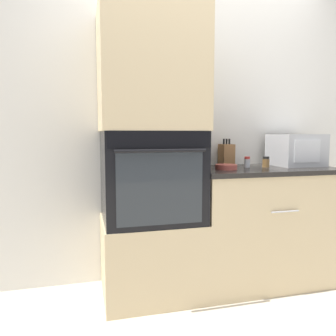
% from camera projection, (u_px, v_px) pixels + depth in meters
% --- Properties ---
extents(ground_plane, '(12.00, 12.00, 0.00)m').
position_uv_depth(ground_plane, '(211.00, 307.00, 2.28)').
color(ground_plane, beige).
extents(wall_back, '(8.00, 0.05, 2.50)m').
position_uv_depth(wall_back, '(185.00, 128.00, 2.76)').
color(wall_back, silver).
rests_on(wall_back, ground_plane).
extents(oven_cabinet_base, '(0.72, 0.60, 0.57)m').
position_uv_depth(oven_cabinet_base, '(151.00, 257.00, 2.45)').
color(oven_cabinet_base, beige).
rests_on(oven_cabinet_base, ground_plane).
extents(wall_oven, '(0.69, 0.64, 0.65)m').
position_uv_depth(wall_oven, '(151.00, 176.00, 2.39)').
color(wall_oven, black).
rests_on(wall_oven, oven_cabinet_base).
extents(oven_cabinet_upper, '(0.72, 0.60, 0.86)m').
position_uv_depth(oven_cabinet_upper, '(150.00, 70.00, 2.31)').
color(oven_cabinet_upper, beige).
rests_on(oven_cabinet_upper, wall_oven).
extents(counter_unit, '(1.13, 0.63, 0.94)m').
position_uv_depth(counter_unit, '(261.00, 224.00, 2.66)').
color(counter_unit, beige).
rests_on(counter_unit, ground_plane).
extents(microwave, '(0.37, 0.35, 0.26)m').
position_uv_depth(microwave, '(296.00, 150.00, 2.75)').
color(microwave, '#B2B5BA').
rests_on(microwave, counter_unit).
extents(knife_block, '(0.10, 0.13, 0.23)m').
position_uv_depth(knife_block, '(226.00, 155.00, 2.75)').
color(knife_block, olive).
rests_on(knife_block, counter_unit).
extents(bowl, '(0.17, 0.17, 0.04)m').
position_uv_depth(bowl, '(226.00, 167.00, 2.46)').
color(bowl, '#B24C42').
rests_on(bowl, counter_unit).
extents(condiment_jar_near, '(0.05, 0.05, 0.09)m').
position_uv_depth(condiment_jar_near, '(247.00, 162.00, 2.61)').
color(condiment_jar_near, silver).
rests_on(condiment_jar_near, counter_unit).
extents(condiment_jar_mid, '(0.06, 0.06, 0.09)m').
position_uv_depth(condiment_jar_mid, '(266.00, 162.00, 2.63)').
color(condiment_jar_mid, brown).
rests_on(condiment_jar_mid, counter_unit).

